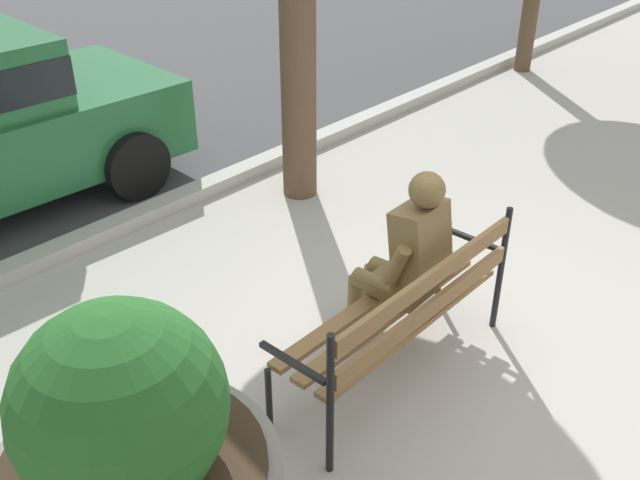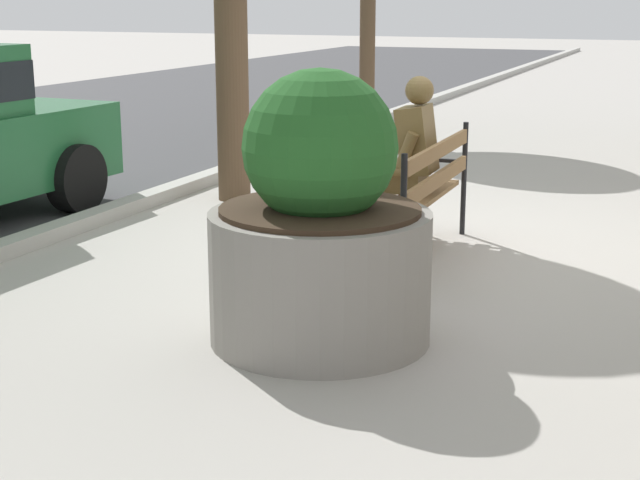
# 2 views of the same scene
# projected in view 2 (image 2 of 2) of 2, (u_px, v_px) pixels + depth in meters

# --- Properties ---
(ground_plane) EXTENTS (80.00, 80.00, 0.00)m
(ground_plane) POSITION_uv_depth(u_px,v_px,m) (420.00, 248.00, 7.70)
(ground_plane) COLOR #ADA8A0
(curb_stone) EXTENTS (60.00, 0.20, 0.12)m
(curb_stone) POSITION_uv_depth(u_px,v_px,m) (113.00, 211.00, 8.75)
(curb_stone) COLOR #B2AFA8
(curb_stone) RESTS_ON ground
(park_bench) EXTENTS (1.81, 0.56, 0.95)m
(park_bench) POSITION_uv_depth(u_px,v_px,m) (416.00, 188.00, 7.29)
(park_bench) COLOR olive
(park_bench) RESTS_ON ground
(bronze_statue_seated) EXTENTS (0.62, 0.78, 1.37)m
(bronze_statue_seated) POSITION_uv_depth(u_px,v_px,m) (399.00, 166.00, 7.54)
(bronze_statue_seated) COLOR brown
(bronze_statue_seated) RESTS_ON ground
(concrete_planter) EXTENTS (1.29, 1.29, 1.58)m
(concrete_planter) POSITION_uv_depth(u_px,v_px,m) (320.00, 232.00, 5.50)
(concrete_planter) COLOR gray
(concrete_planter) RESTS_ON ground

